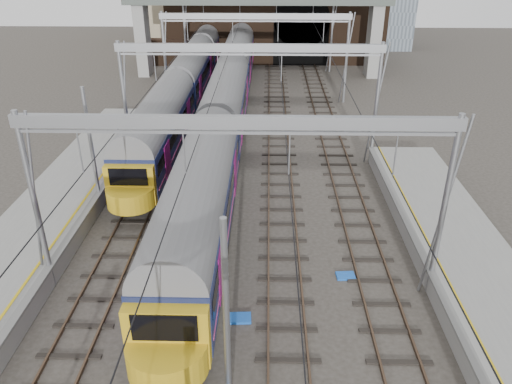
{
  "coord_description": "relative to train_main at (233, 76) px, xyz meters",
  "views": [
    {
      "loc": [
        1.16,
        -9.5,
        13.64
      ],
      "look_at": [
        0.62,
        12.55,
        2.4
      ],
      "focal_mm": 35.0,
      "sensor_mm": 36.0,
      "label": 1
    }
  ],
  "objects": [
    {
      "name": "retaining_wall",
      "position": [
        3.4,
        16.45,
        1.81
      ],
      "size": [
        28.0,
        2.75,
        9.0
      ],
      "color": "#301F15",
      "rests_on": "ground"
    },
    {
      "name": "overhead_line",
      "position": [
        2.0,
        -13.99,
        4.04
      ],
      "size": [
        16.8,
        80.0,
        8.0
      ],
      "color": "gray",
      "rests_on": "ground"
    },
    {
      "name": "train_second",
      "position": [
        -4.0,
        9.39,
        -0.1
      ],
      "size": [
        2.7,
        62.55,
        4.68
      ],
      "color": "black",
      "rests_on": "ground"
    },
    {
      "name": "equip_cover_c",
      "position": [
        6.76,
        -26.55,
        -2.48
      ],
      "size": [
        0.87,
        0.64,
        0.1
      ],
      "primitive_type": "cube",
      "rotation": [
        0.0,
        0.0,
        0.07
      ],
      "color": "blue",
      "rests_on": "ground"
    },
    {
      "name": "train_main",
      "position": [
        0.0,
        0.0,
        0.0
      ],
      "size": [
        2.86,
        66.15,
        4.9
      ],
      "color": "black",
      "rests_on": "ground"
    },
    {
      "name": "overbridge",
      "position": [
        2.0,
        10.52,
        4.74
      ],
      "size": [
        28.0,
        3.0,
        9.25
      ],
      "color": "gray",
      "rests_on": "ground"
    },
    {
      "name": "tracks",
      "position": [
        2.0,
        -20.48,
        -2.51
      ],
      "size": [
        14.4,
        80.0,
        0.22
      ],
      "color": "#4C3828",
      "rests_on": "ground"
    },
    {
      "name": "equip_cover_b",
      "position": [
        2.14,
        -29.49,
        -2.47
      ],
      "size": [
        0.93,
        0.68,
        0.11
      ],
      "primitive_type": "cube",
      "rotation": [
        0.0,
        0.0,
        0.06
      ],
      "color": "blue",
      "rests_on": "ground"
    }
  ]
}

